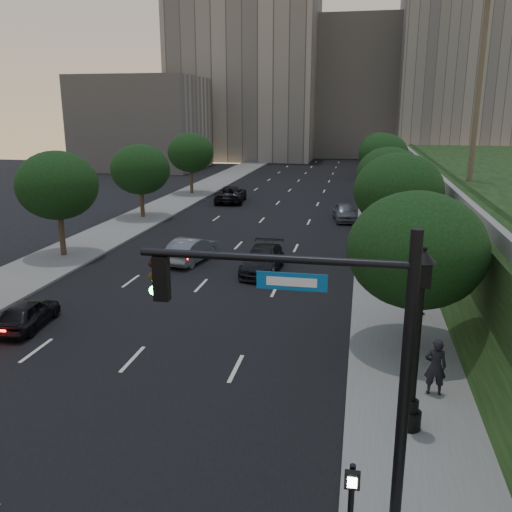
% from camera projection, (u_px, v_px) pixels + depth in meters
% --- Properties ---
extents(ground, '(160.00, 160.00, 0.00)m').
position_uv_depth(ground, '(62.00, 435.00, 15.66)').
color(ground, black).
rests_on(ground, ground).
extents(road_surface, '(16.00, 140.00, 0.02)m').
position_uv_depth(road_surface, '(257.00, 225.00, 44.08)').
color(road_surface, black).
rests_on(road_surface, ground).
extents(sidewalk_right, '(4.50, 140.00, 0.15)m').
position_uv_depth(sidewalk_right, '(386.00, 229.00, 42.18)').
color(sidewalk_right, slate).
rests_on(sidewalk_right, ground).
extents(sidewalk_left, '(4.50, 140.00, 0.15)m').
position_uv_depth(sidewalk_left, '(139.00, 220.00, 45.95)').
color(sidewalk_left, slate).
rests_on(sidewalk_left, ground).
extents(parapet_wall, '(0.35, 90.00, 0.70)m').
position_uv_depth(parapet_wall, '(438.00, 179.00, 38.56)').
color(parapet_wall, slate).
rests_on(parapet_wall, embankment).
extents(office_block_left, '(26.00, 20.00, 32.00)m').
position_uv_depth(office_block_left, '(246.00, 71.00, 101.22)').
color(office_block_left, gray).
rests_on(office_block_left, ground).
extents(office_block_mid, '(22.00, 18.00, 26.00)m').
position_uv_depth(office_block_mid, '(355.00, 89.00, 107.79)').
color(office_block_mid, '#A29D95').
rests_on(office_block_mid, ground).
extents(office_block_right, '(20.00, 22.00, 36.00)m').
position_uv_depth(office_block_right, '(457.00, 58.00, 97.49)').
color(office_block_right, gray).
rests_on(office_block_right, ground).
extents(office_block_filler, '(18.00, 16.00, 14.00)m').
position_uv_depth(office_block_filler, '(143.00, 123.00, 84.94)').
color(office_block_filler, '#A29D95').
rests_on(office_block_filler, ground).
extents(tree_right_a, '(5.20, 5.20, 6.24)m').
position_uv_depth(tree_right_a, '(417.00, 250.00, 20.29)').
color(tree_right_a, '#38281C').
rests_on(tree_right_a, ground).
extents(tree_right_b, '(5.20, 5.20, 6.74)m').
position_uv_depth(tree_right_b, '(399.00, 191.00, 31.53)').
color(tree_right_b, '#38281C').
rests_on(tree_right_b, ground).
extents(tree_right_c, '(5.20, 5.20, 6.24)m').
position_uv_depth(tree_right_c, '(389.00, 174.00, 43.98)').
color(tree_right_c, '#38281C').
rests_on(tree_right_c, ground).
extents(tree_right_d, '(5.20, 5.20, 6.74)m').
position_uv_depth(tree_right_d, '(383.00, 155.00, 57.11)').
color(tree_right_d, '#38281C').
rests_on(tree_right_d, ground).
extents(tree_right_e, '(5.20, 5.20, 6.24)m').
position_uv_depth(tree_right_e, '(379.00, 149.00, 71.45)').
color(tree_right_e, '#38281C').
rests_on(tree_right_e, ground).
extents(tree_left_b, '(5.00, 5.00, 6.71)m').
position_uv_depth(tree_left_b, '(57.00, 186.00, 33.41)').
color(tree_left_b, '#38281C').
rests_on(tree_left_b, ground).
extents(tree_left_c, '(5.00, 5.00, 6.34)m').
position_uv_depth(tree_left_c, '(140.00, 169.00, 45.83)').
color(tree_left_c, '#38281C').
rests_on(tree_left_c, ground).
extents(tree_left_d, '(5.00, 5.00, 6.71)m').
position_uv_depth(tree_left_d, '(191.00, 153.00, 58.99)').
color(tree_left_d, '#38281C').
rests_on(tree_left_d, ground).
extents(traffic_signal_mast, '(5.68, 0.56, 7.00)m').
position_uv_depth(traffic_signal_mast, '(349.00, 387.00, 10.97)').
color(traffic_signal_mast, black).
rests_on(traffic_signal_mast, ground).
extents(street_lamp, '(0.64, 0.64, 5.62)m').
position_uv_depth(street_lamp, '(416.00, 350.00, 15.11)').
color(street_lamp, black).
rests_on(street_lamp, ground).
extents(pedestrian_signal, '(0.30, 0.33, 2.50)m').
position_uv_depth(pedestrian_signal, '(351.00, 508.00, 10.61)').
color(pedestrian_signal, black).
rests_on(pedestrian_signal, ground).
extents(sedan_near_left, '(1.87, 3.90, 1.28)m').
position_uv_depth(sedan_near_left, '(27.00, 314.00, 23.23)').
color(sedan_near_left, black).
rests_on(sedan_near_left, ground).
extents(sedan_mid_left, '(2.47, 4.85, 1.53)m').
position_uv_depth(sedan_mid_left, '(192.00, 250.00, 33.35)').
color(sedan_mid_left, slate).
rests_on(sedan_mid_left, ground).
extents(sedan_far_left, '(3.29, 6.14, 1.64)m').
position_uv_depth(sedan_far_left, '(231.00, 194.00, 54.90)').
color(sedan_far_left, black).
rests_on(sedan_far_left, ground).
extents(sedan_near_right, '(2.11, 5.12, 1.48)m').
position_uv_depth(sedan_near_right, '(263.00, 260.00, 31.19)').
color(sedan_near_right, black).
rests_on(sedan_near_right, ground).
extents(sedan_far_right, '(2.48, 4.70, 1.52)m').
position_uv_depth(sedan_far_right, '(345.00, 212.00, 45.62)').
color(sedan_far_right, '#54565C').
rests_on(sedan_far_right, ground).
extents(pedestrian_a, '(0.70, 0.46, 1.92)m').
position_uv_depth(pedestrian_a, '(435.00, 367.00, 17.43)').
color(pedestrian_a, black).
rests_on(pedestrian_a, sidewalk_right).
extents(pedestrian_b, '(1.03, 0.94, 1.72)m').
position_uv_depth(pedestrian_b, '(417.00, 295.00, 24.45)').
color(pedestrian_b, black).
rests_on(pedestrian_b, sidewalk_right).
extents(pedestrian_c, '(1.21, 0.95, 1.92)m').
position_uv_depth(pedestrian_c, '(376.00, 264.00, 29.05)').
color(pedestrian_c, black).
rests_on(pedestrian_c, sidewalk_right).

